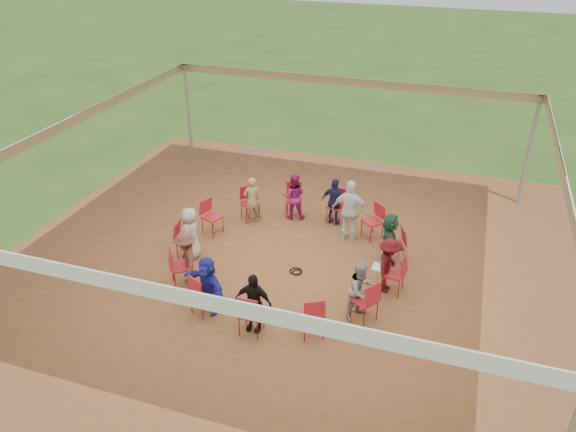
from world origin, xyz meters
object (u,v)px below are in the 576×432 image
(person_seated_2, at_px, (335,202))
(person_seated_7, at_px, (208,285))
(cable_coil, at_px, (296,272))
(person_seated_9, at_px, (361,290))
(chair_4, at_px, (294,200))
(chair_6, at_px, (212,217))
(person_seated_3, at_px, (294,196))
(chair_8, at_px, (181,267))
(chair_9, at_px, (203,295))
(person_seated_5, at_px, (191,233))
(chair_5, at_px, (250,204))
(chair_10, at_px, (251,314))
(chair_2, at_px, (372,222))
(chair_0, at_px, (393,274))
(standing_person, at_px, (350,211))
(chair_7, at_px, (187,239))
(person_seated_1, at_px, (389,239))
(person_seated_4, at_px, (252,200))
(person_seated_6, at_px, (186,259))
(person_seated_8, at_px, (253,302))
(chair_1, at_px, (394,245))
(chair_3, at_px, (337,206))
(laptop, at_px, (381,265))
(chair_11, at_px, (312,316))
(chair_12, at_px, (365,300))
(person_seated_0, at_px, (388,265))

(person_seated_2, xyz_separation_m, person_seated_7, (-1.48, -4.24, 0.00))
(cable_coil, bearing_deg, person_seated_9, -32.30)
(chair_4, bearing_deg, chair_6, 27.69)
(chair_6, height_order, person_seated_7, person_seated_7)
(person_seated_3, bearing_deg, person_seated_2, 166.15)
(chair_8, height_order, chair_9, same)
(person_seated_5, relative_size, cable_coil, 3.38)
(chair_5, xyz_separation_m, chair_6, (-0.62, -0.96, 0.00))
(person_seated_9, bearing_deg, chair_10, 155.12)
(person_seated_2, relative_size, person_seated_5, 1.00)
(chair_2, bearing_deg, chair_0, 152.31)
(chair_2, distance_m, standing_person, 0.66)
(chair_7, bearing_deg, person_seated_2, 123.59)
(chair_6, bearing_deg, person_seated_1, 110.21)
(person_seated_4, xyz_separation_m, person_seated_6, (-0.28, -2.99, 0.00))
(person_seated_6, bearing_deg, chair_6, 155.12)
(person_seated_3, height_order, person_seated_8, same)
(chair_8, bearing_deg, cable_coil, 83.05)
(chair_5, bearing_deg, chair_1, 124.62)
(chair_3, height_order, person_seated_4, person_seated_4)
(chair_3, bearing_deg, laptop, 134.39)
(chair_10, bearing_deg, chair_3, 83.08)
(person_seated_4, height_order, standing_person, standing_person)
(chair_1, relative_size, person_seated_3, 0.73)
(chair_11, height_order, person_seated_7, person_seated_7)
(chair_12, bearing_deg, person_seated_0, 19.83)
(person_seated_5, bearing_deg, standing_person, 111.99)
(chair_8, relative_size, person_seated_0, 0.73)
(chair_1, relative_size, chair_11, 1.00)
(chair_5, distance_m, chair_8, 3.16)
(chair_3, bearing_deg, person_seated_5, 56.41)
(chair_0, bearing_deg, chair_12, 166.15)
(chair_7, height_order, person_seated_2, person_seated_2)
(person_seated_4, bearing_deg, person_seated_5, 27.69)
(chair_10, relative_size, person_seated_9, 0.73)
(chair_9, height_order, standing_person, standing_person)
(person_seated_1, distance_m, cable_coil, 2.21)
(chair_0, bearing_deg, standing_person, 42.20)
(chair_7, xyz_separation_m, person_seated_5, (0.12, 0.02, 0.18))
(chair_2, height_order, person_seated_9, person_seated_9)
(chair_0, xyz_separation_m, chair_6, (-4.62, 1.01, 0.00))
(chair_4, distance_m, chair_11, 4.73)
(chair_4, distance_m, standing_person, 1.83)
(laptop, bearing_deg, cable_coil, 95.26)
(chair_0, xyz_separation_m, chair_3, (-1.86, 2.55, 0.00))
(chair_7, bearing_deg, cable_coil, 85.00)
(person_seated_9, bearing_deg, chair_8, 125.64)
(chair_5, bearing_deg, person_seated_9, 96.74)
(chair_4, distance_m, laptop, 3.70)
(chair_3, height_order, cable_coil, chair_3)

